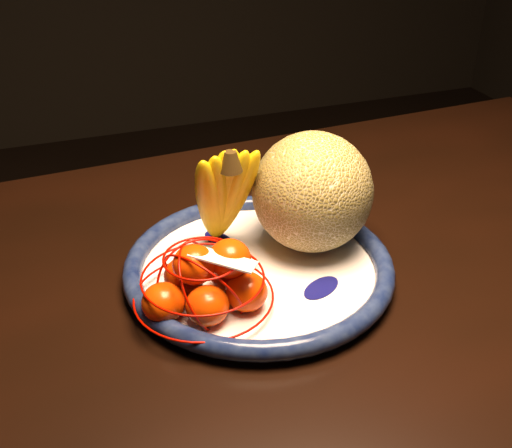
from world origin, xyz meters
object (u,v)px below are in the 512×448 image
object	(u,v)px
dining_table	(276,350)
fruit_bowl	(259,267)
banana_bunch	(222,193)
mandarin_bag	(207,282)
cantaloupe	(312,192)

from	to	relation	value
dining_table	fruit_bowl	size ratio (longest dim) A/B	4.57
fruit_bowl	banana_bunch	world-z (taller)	banana_bunch
banana_bunch	mandarin_bag	bearing A→B (deg)	-120.70
fruit_bowl	banana_bunch	xyz separation A→B (m)	(-0.03, 0.06, 0.08)
fruit_bowl	dining_table	bearing A→B (deg)	-85.35
dining_table	mandarin_bag	world-z (taller)	mandarin_bag
cantaloupe	banana_bunch	bearing A→B (deg)	166.74
dining_table	mandarin_bag	bearing A→B (deg)	174.47
dining_table	banana_bunch	world-z (taller)	banana_bunch
fruit_bowl	banana_bunch	bearing A→B (deg)	115.95
fruit_bowl	banana_bunch	size ratio (longest dim) A/B	2.06
dining_table	fruit_bowl	world-z (taller)	fruit_bowl
cantaloupe	mandarin_bag	distance (m)	0.18
cantaloupe	banana_bunch	size ratio (longest dim) A/B	0.94
fruit_bowl	mandarin_bag	distance (m)	0.10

